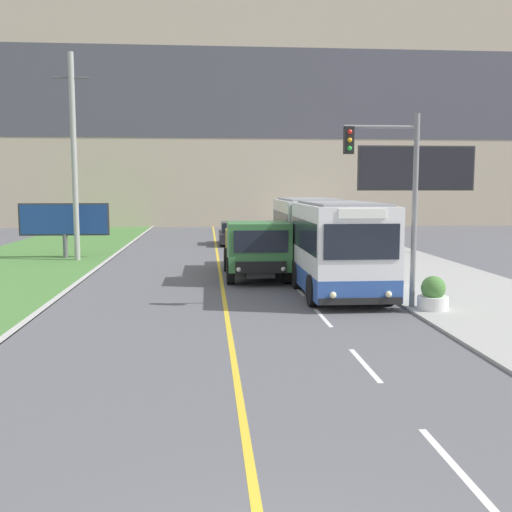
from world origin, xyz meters
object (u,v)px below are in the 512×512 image
object	(u,v)px
planter_round_second	(389,273)
dump_truck	(257,250)
utility_pole_far	(74,157)
traffic_light_mast	(394,186)
city_bus	(322,241)
car_distant	(233,234)
billboard_small	(64,220)
planter_round_near	(433,295)
planter_round_far	(341,249)
billboard_large	(416,171)
planter_round_third	(358,259)

from	to	relation	value
planter_round_second	dump_truck	bearing A→B (deg)	154.66
utility_pole_far	traffic_light_mast	xyz separation A→B (m)	(12.20, -13.25, -1.45)
city_bus	car_distant	size ratio (longest dim) A/B	2.82
city_bus	dump_truck	world-z (taller)	city_bus
billboard_small	planter_round_near	xyz separation A→B (m)	(14.17, -14.75, -1.46)
car_distant	planter_round_far	distance (m)	9.75
planter_round_near	utility_pole_far	bearing A→B (deg)	134.21
utility_pole_far	billboard_small	distance (m)	3.49
billboard_large	billboard_small	bearing A→B (deg)	-178.38
traffic_light_mast	billboard_small	bearing A→B (deg)	132.37
traffic_light_mast	planter_round_near	distance (m)	3.46
city_bus	utility_pole_far	xyz separation A→B (m)	(-11.11, 7.79, 3.57)
car_distant	planter_round_second	world-z (taller)	car_distant
planter_round_third	traffic_light_mast	bearing A→B (deg)	-97.60
city_bus	planter_round_far	xyz separation A→B (m)	(2.47, 7.49, -1.11)
city_bus	dump_truck	bearing A→B (deg)	162.16
utility_pole_far	billboard_large	size ratio (longest dim) A/B	1.57
utility_pole_far	planter_round_second	world-z (taller)	utility_pole_far
car_distant	billboard_large	xyz separation A→B (m)	(9.84, -6.31, 3.90)
billboard_small	planter_round_second	size ratio (longest dim) A/B	4.42
billboard_large	car_distant	bearing A→B (deg)	147.32
utility_pole_far	planter_round_second	xyz separation A→B (m)	(13.35, -9.24, -4.67)
billboard_small	planter_round_third	xyz separation A→B (m)	(14.17, -5.81, -1.45)
planter_round_third	billboard_large	bearing A→B (deg)	52.93
traffic_light_mast	billboard_large	xyz separation A→B (m)	(5.92, 14.83, 0.83)
planter_round_near	planter_round_far	distance (m)	13.41
billboard_large	planter_round_near	size ratio (longest dim) A/B	6.48
planter_round_second	planter_round_third	size ratio (longest dim) A/B	1.00
traffic_light_mast	planter_round_near	xyz separation A→B (m)	(1.13, -0.46, -3.24)
city_bus	billboard_large	distance (m)	12.07
utility_pole_far	planter_round_far	world-z (taller)	utility_pole_far
car_distant	planter_round_second	size ratio (longest dim) A/B	4.12
billboard_large	planter_round_near	world-z (taller)	billboard_large
traffic_light_mast	planter_round_third	xyz separation A→B (m)	(1.13, 8.48, -3.22)
dump_truck	planter_round_second	bearing A→B (deg)	-25.34
utility_pole_far	car_distant	bearing A→B (deg)	43.59
planter_round_far	planter_round_second	bearing A→B (deg)	-91.43
planter_round_second	planter_round_far	xyz separation A→B (m)	(0.22, 8.94, -0.01)
billboard_small	planter_round_third	bearing A→B (deg)	-22.30
car_distant	utility_pole_far	distance (m)	12.30
billboard_large	planter_round_second	world-z (taller)	billboard_large
planter_round_third	city_bus	bearing A→B (deg)	-126.39
traffic_light_mast	planter_round_far	xyz separation A→B (m)	(1.37, 12.95, -3.23)
traffic_light_mast	planter_round_second	size ratio (longest dim) A/B	5.65
dump_truck	billboard_small	xyz separation A→B (m)	(-9.41, 8.02, 0.78)
planter_round_near	car_distant	bearing A→B (deg)	103.15
utility_pole_far	dump_truck	bearing A→B (deg)	-39.13
utility_pole_far	planter_round_third	size ratio (longest dim) A/B	9.92
city_bus	utility_pole_far	distance (m)	14.03
car_distant	traffic_light_mast	distance (m)	21.72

